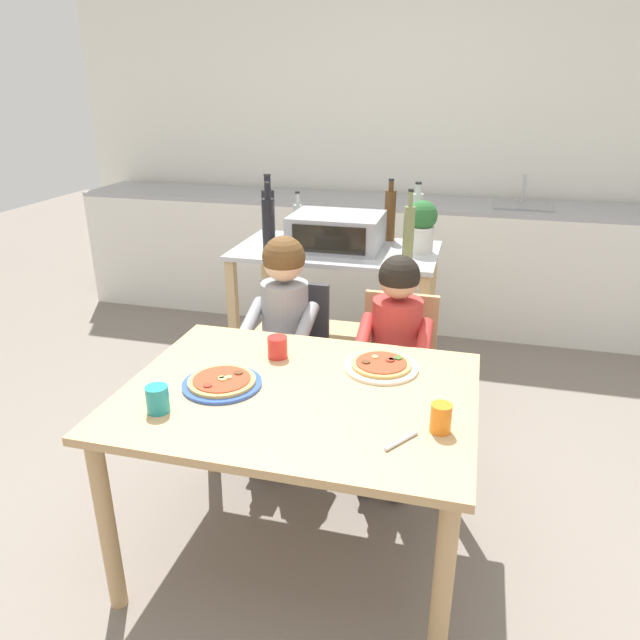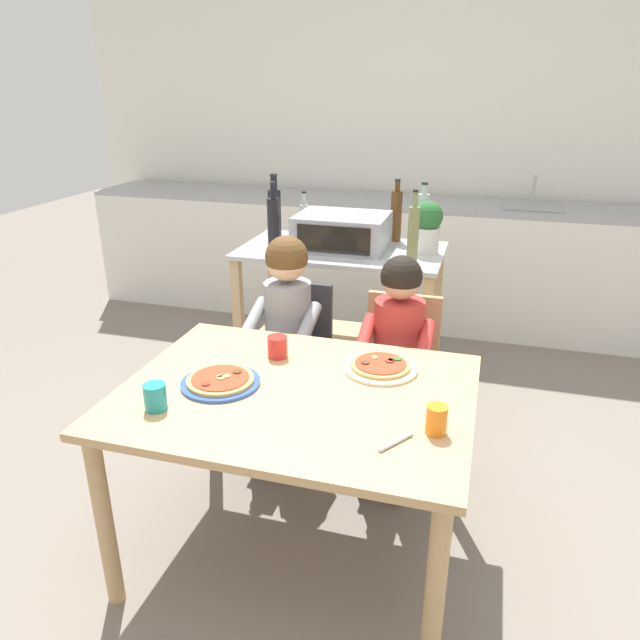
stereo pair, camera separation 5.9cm
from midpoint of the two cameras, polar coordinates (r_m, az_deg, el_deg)
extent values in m
plane|color=slate|center=(3.46, 4.64, -8.12)|extent=(11.84, 11.84, 0.00)
cube|color=white|center=(4.82, 9.89, 17.18)|extent=(5.46, 0.12, 2.70)
cube|color=silver|center=(4.58, 8.52, 5.44)|extent=(4.91, 0.60, 0.88)
cube|color=#9E9EA3|center=(4.48, 8.85, 11.04)|extent=(4.91, 0.60, 0.03)
cube|color=gray|center=(4.45, 20.05, 10.09)|extent=(0.40, 0.33, 0.02)
cylinder|color=#B7BABF|center=(4.55, 20.16, 11.63)|extent=(0.02, 0.02, 0.20)
cube|color=#B7BABF|center=(3.32, 2.58, 6.65)|extent=(1.12, 0.64, 0.02)
cube|color=tan|center=(3.51, 2.43, -2.03)|extent=(1.03, 0.58, 0.02)
cube|color=tan|center=(3.37, -7.26, -1.04)|extent=(0.05, 0.05, 0.84)
cube|color=tan|center=(3.13, 10.46, -3.12)|extent=(0.05, 0.05, 0.84)
cube|color=tan|center=(3.85, -4.03, 2.06)|extent=(0.05, 0.05, 0.84)
cube|color=tan|center=(3.64, 11.45, 0.47)|extent=(0.05, 0.05, 0.84)
cube|color=#999BA0|center=(3.31, 2.66, 8.49)|extent=(0.49, 0.38, 0.19)
cube|color=black|center=(3.13, 1.81, 7.70)|extent=(0.39, 0.01, 0.14)
cylinder|color=black|center=(3.10, 4.89, 6.43)|extent=(0.02, 0.01, 0.02)
cylinder|color=#ADB7B2|center=(3.41, 10.29, 9.42)|extent=(0.07, 0.07, 0.29)
cylinder|color=#ADB7B2|center=(3.38, 10.49, 12.22)|extent=(0.03, 0.03, 0.05)
cylinder|color=black|center=(3.37, 10.53, 12.76)|extent=(0.03, 0.03, 0.01)
cylinder|color=#ADB7B2|center=(3.60, -1.05, 9.57)|extent=(0.05, 0.05, 0.18)
cylinder|color=#ADB7B2|center=(3.58, -1.07, 11.52)|extent=(0.02, 0.02, 0.07)
cylinder|color=black|center=(3.57, -1.07, 12.15)|extent=(0.03, 0.03, 0.01)
cylinder|color=olive|center=(3.00, 9.46, 7.86)|extent=(0.06, 0.06, 0.30)
cylinder|color=olive|center=(2.96, 9.68, 11.32)|extent=(0.02, 0.02, 0.07)
cylinder|color=black|center=(2.96, 9.74, 12.13)|extent=(0.03, 0.03, 0.01)
cylinder|color=black|center=(3.52, -3.89, 10.09)|extent=(0.08, 0.08, 0.28)
cylinder|color=black|center=(3.49, -3.97, 12.99)|extent=(0.04, 0.04, 0.08)
cylinder|color=black|center=(3.48, -3.99, 13.73)|extent=(0.04, 0.04, 0.01)
cylinder|color=#4C2D14|center=(3.48, 7.79, 9.84)|extent=(0.06, 0.06, 0.29)
cylinder|color=#4C2D14|center=(3.45, 7.94, 12.62)|extent=(0.03, 0.03, 0.05)
cylinder|color=black|center=(3.45, 7.97, 13.16)|extent=(0.03, 0.03, 0.01)
cylinder|color=black|center=(3.23, -3.94, 9.05)|extent=(0.07, 0.07, 0.29)
cylinder|color=black|center=(3.20, -4.03, 12.21)|extent=(0.03, 0.03, 0.07)
cylinder|color=black|center=(3.19, -4.05, 12.98)|extent=(0.03, 0.03, 0.01)
cylinder|color=beige|center=(3.27, 10.67, 7.54)|extent=(0.13, 0.13, 0.14)
sphere|color=#28602D|center=(3.24, 10.84, 9.77)|extent=(0.16, 0.16, 0.16)
cube|color=tan|center=(2.11, -1.50, -7.11)|extent=(1.23, 0.94, 0.03)
cylinder|color=tan|center=(2.23, -19.23, -17.82)|extent=(0.06, 0.06, 0.69)
cylinder|color=tan|center=(1.93, 11.89, -24.47)|extent=(0.06, 0.06, 0.69)
cylinder|color=tan|center=(2.80, -9.79, -7.99)|extent=(0.06, 0.06, 0.69)
cylinder|color=tan|center=(2.57, 13.58, -11.37)|extent=(0.06, 0.06, 0.69)
cube|color=#333338|center=(2.90, -2.41, -4.48)|extent=(0.36, 0.36, 0.04)
cube|color=#333338|center=(2.96, -1.49, 0.15)|extent=(0.34, 0.03, 0.38)
cylinder|color=#333338|center=(2.84, -0.40, -10.13)|extent=(0.03, 0.03, 0.42)
cylinder|color=#333338|center=(2.93, -6.11, -9.20)|extent=(0.03, 0.03, 0.42)
cylinder|color=#333338|center=(3.09, 1.20, -7.29)|extent=(0.03, 0.03, 0.42)
cylinder|color=#333338|center=(3.17, -4.07, -6.53)|extent=(0.03, 0.03, 0.42)
cube|color=tan|center=(2.77, 7.88, -6.05)|extent=(0.36, 0.36, 0.04)
cube|color=tan|center=(2.83, 8.58, -1.17)|extent=(0.34, 0.03, 0.38)
cylinder|color=tan|center=(2.74, 10.31, -11.92)|extent=(0.03, 0.03, 0.42)
cylinder|color=tan|center=(2.77, 4.03, -11.11)|extent=(0.03, 0.03, 0.42)
cylinder|color=tan|center=(2.99, 10.98, -8.79)|extent=(0.03, 0.03, 0.42)
cylinder|color=tan|center=(3.02, 5.28, -8.10)|extent=(0.03, 0.03, 0.42)
cube|color=#424C6B|center=(2.74, -1.97, -5.17)|extent=(0.10, 0.30, 0.10)
cylinder|color=#424C6B|center=(2.75, -2.76, -10.80)|extent=(0.08, 0.08, 0.44)
cube|color=#424C6B|center=(2.78, -4.72, -4.78)|extent=(0.10, 0.30, 0.10)
cylinder|color=#424C6B|center=(2.80, -5.52, -10.33)|extent=(0.08, 0.08, 0.44)
cylinder|color=gray|center=(2.66, -0.54, -0.48)|extent=(0.06, 0.26, 0.15)
cylinder|color=gray|center=(2.74, -5.75, 0.11)|extent=(0.06, 0.26, 0.15)
cylinder|color=gray|center=(2.80, -2.49, -0.17)|extent=(0.22, 0.22, 0.39)
sphere|color=beige|center=(2.70, -2.59, 5.70)|extent=(0.19, 0.19, 0.19)
sphere|color=brown|center=(2.70, -2.60, 6.04)|extent=(0.20, 0.20, 0.20)
cube|color=#424C6B|center=(2.62, 8.97, -6.85)|extent=(0.10, 0.30, 0.10)
cylinder|color=#424C6B|center=(2.63, 8.26, -12.76)|extent=(0.08, 0.08, 0.44)
cube|color=#424C6B|center=(2.63, 5.94, -6.49)|extent=(0.10, 0.30, 0.10)
cylinder|color=#424C6B|center=(2.65, 5.20, -12.35)|extent=(0.08, 0.08, 0.44)
cylinder|color=#BC332D|center=(2.55, 10.72, -2.29)|extent=(0.06, 0.26, 0.15)
cylinder|color=#BC332D|center=(2.58, 4.99, -1.65)|extent=(0.06, 0.26, 0.15)
cylinder|color=#BC332D|center=(2.67, 8.13, -1.84)|extent=(0.22, 0.22, 0.36)
sphere|color=tan|center=(2.57, 8.46, 3.83)|extent=(0.17, 0.17, 0.17)
sphere|color=black|center=(2.57, 8.48, 4.16)|extent=(0.18, 0.18, 0.18)
cylinder|color=#3356B7|center=(2.16, -8.75, -5.97)|extent=(0.28, 0.28, 0.01)
cylinder|color=tan|center=(2.16, -8.77, -5.69)|extent=(0.24, 0.24, 0.01)
cylinder|color=#B23D23|center=(2.15, -8.78, -5.50)|extent=(0.21, 0.21, 0.00)
cylinder|color=#DBC666|center=(2.15, -8.83, -5.38)|extent=(0.02, 0.02, 0.01)
cylinder|color=#DBC666|center=(2.15, -8.10, -5.36)|extent=(0.02, 0.02, 0.01)
cylinder|color=#563319|center=(2.18, -7.18, -4.95)|extent=(0.03, 0.03, 0.01)
cylinder|color=maroon|center=(2.11, -10.12, -6.07)|extent=(0.03, 0.03, 0.01)
cylinder|color=#DBC666|center=(2.14, -8.69, -5.51)|extent=(0.03, 0.03, 0.01)
cylinder|color=beige|center=(2.26, 6.56, -4.60)|extent=(0.28, 0.28, 0.01)
cylinder|color=tan|center=(2.25, 6.57, -4.33)|extent=(0.23, 0.23, 0.01)
cylinder|color=#B23D23|center=(2.25, 6.58, -4.15)|extent=(0.19, 0.19, 0.00)
cylinder|color=#386628|center=(2.28, 8.18, -3.73)|extent=(0.03, 0.03, 0.01)
cylinder|color=#563319|center=(2.24, 5.10, -4.09)|extent=(0.03, 0.03, 0.01)
cylinder|color=#DBC666|center=(2.28, 5.99, -3.60)|extent=(0.02, 0.02, 0.01)
cylinder|color=maroon|center=(2.26, 7.42, -3.93)|extent=(0.03, 0.03, 0.01)
cylinder|color=#563319|center=(2.27, 7.59, -3.84)|extent=(0.02, 0.02, 0.01)
cylinder|color=teal|center=(2.03, -14.73, -7.15)|extent=(0.08, 0.08, 0.09)
cylinder|color=red|center=(2.33, -3.39, -2.58)|extent=(0.08, 0.08, 0.08)
cylinder|color=orange|center=(1.88, 12.00, -9.34)|extent=(0.07, 0.07, 0.09)
cylinder|color=#B7BABF|center=(1.83, 8.23, -11.54)|extent=(0.09, 0.12, 0.01)
camera|label=1|loc=(0.03, -89.27, 0.30)|focal=33.36mm
camera|label=2|loc=(0.03, 90.73, -0.30)|focal=33.36mm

